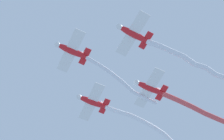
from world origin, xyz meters
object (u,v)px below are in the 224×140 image
at_px(airplane_slot, 149,88).
at_px(airplane_left_wing, 133,34).
at_px(airplane_lead, 71,51).
at_px(airplane_right_wing, 92,102).

bearing_deg(airplane_slot, airplane_left_wing, 47.59).
bearing_deg(airplane_left_wing, airplane_lead, -45.80).
distance_m(airplane_lead, airplane_slot, 14.58).
bearing_deg(airplane_left_wing, airplane_slot, -135.75).
distance_m(airplane_left_wing, airplane_slot, 10.31).
bearing_deg(airplane_lead, airplane_slot, -178.18).
distance_m(airplane_lead, airplane_left_wing, 10.32).
bearing_deg(airplane_right_wing, airplane_lead, 48.78).
xyz_separation_m(airplane_lead, airplane_slot, (14.53, 1.13, -0.20)).
height_order(airplane_left_wing, airplane_slot, airplane_slot).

